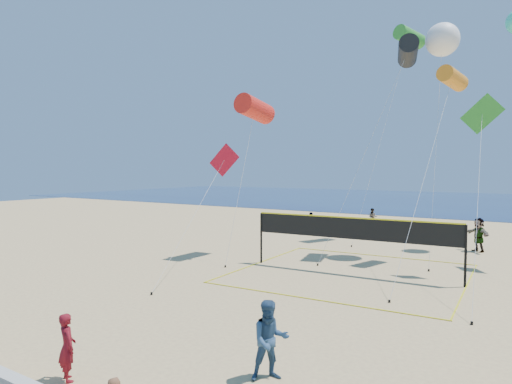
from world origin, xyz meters
The scene contains 15 objects.
ground centered at (0.00, 0.00, 0.00)m, with size 120.00×120.00×0.00m, color #D7B979.
ocean centered at (0.00, 62.00, 0.01)m, with size 140.00×50.00×0.03m, color #112051.
woman centered at (-3.00, -1.73, 0.76)m, with size 0.55×0.36×1.52m, color maroon.
bystander_a centered at (0.77, 0.77, 0.90)m, with size 0.87×0.68×1.79m, color #2D4C71.
far_person_0 centered at (-8.31, 21.38, 0.80)m, with size 0.94×0.39×1.61m, color gray.
far_person_1 centered at (2.60, 20.61, 0.97)m, with size 1.79×0.57×1.93m, color gray.
far_person_3 centered at (-6.18, 28.49, 0.73)m, with size 0.71×0.55×1.45m, color gray.
volleyball_net centered at (-1.47, 11.56, 1.76)m, with size 9.96×9.82×2.55m.
kite_0 centered at (-7.52, 12.89, 7.91)m, with size 1.20×4.78×8.63m.
kite_1 centered at (-0.62, 17.20, 10.92)m, with size 3.71×6.30×11.59m.
kite_2 centered at (1.71, 16.63, 9.16)m, with size 1.26×9.72×9.73m.
kite_3 centered at (-8.40, 11.10, 4.92)m, with size 2.95×7.44×6.04m.
kite_4 centered at (3.39, 13.99, 6.75)m, with size 1.77×7.40×7.98m.
kite_6 centered at (0.93, 18.10, 11.51)m, with size 2.17×5.35×12.39m.
kite_8 centered at (-2.08, 23.10, 13.30)m, with size 2.86×6.24×13.95m.
Camera 1 is at (5.93, -7.79, 4.73)m, focal length 32.00 mm.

